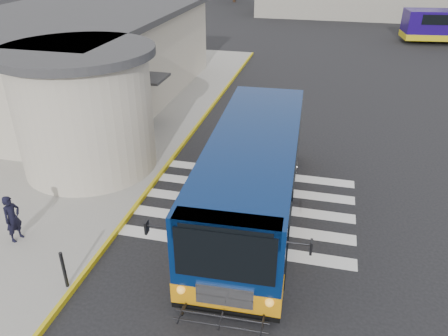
% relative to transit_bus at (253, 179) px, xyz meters
% --- Properties ---
extents(ground, '(140.00, 140.00, 0.00)m').
position_rel_transit_bus_xyz_m(ground, '(0.00, 1.35, -1.42)').
color(ground, black).
rests_on(ground, ground).
extents(sidewalk, '(10.00, 34.00, 0.15)m').
position_rel_transit_bus_xyz_m(sidewalk, '(-9.00, 5.35, -1.35)').
color(sidewalk, gray).
rests_on(sidewalk, ground).
extents(curb_strip, '(0.12, 34.00, 0.16)m').
position_rel_transit_bus_xyz_m(curb_strip, '(-4.05, 5.35, -1.34)').
color(curb_strip, gold).
rests_on(curb_strip, ground).
extents(station_building, '(12.70, 18.70, 4.80)m').
position_rel_transit_bus_xyz_m(station_building, '(-10.84, 8.26, 1.14)').
color(station_building, '#B6B09A').
rests_on(station_building, ground).
extents(crosswalk, '(8.00, 5.35, 0.01)m').
position_rel_transit_bus_xyz_m(crosswalk, '(-0.50, 0.55, -1.42)').
color(crosswalk, silver).
rests_on(crosswalk, ground).
extents(transit_bus, '(3.85, 10.67, 2.98)m').
position_rel_transit_bus_xyz_m(transit_bus, '(0.00, 0.00, 0.00)').
color(transit_bus, '#061D4F').
rests_on(transit_bus, ground).
extents(pedestrian_a, '(0.48, 0.63, 1.54)m').
position_rel_transit_bus_xyz_m(pedestrian_a, '(-6.83, -3.25, -0.50)').
color(pedestrian_a, black).
rests_on(pedestrian_a, sidewalk).
extents(pedestrian_b, '(1.10, 1.11, 1.81)m').
position_rel_transit_bus_xyz_m(pedestrian_b, '(-7.68, -0.24, -0.37)').
color(pedestrian_b, black).
rests_on(pedestrian_b, sidewalk).
extents(bollard, '(0.09, 0.09, 1.14)m').
position_rel_transit_bus_xyz_m(bollard, '(-4.20, -4.75, -0.70)').
color(bollard, black).
rests_on(bollard, sidewalk).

